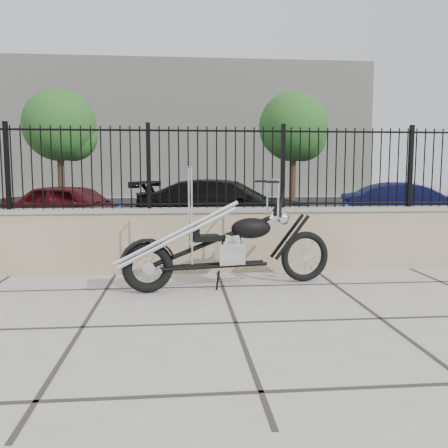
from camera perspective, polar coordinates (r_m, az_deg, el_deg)
ground_plane at (r=4.83m, az=1.43°, el=-11.81°), size 90.00×90.00×0.00m
parking_lot at (r=17.14m, az=-3.42°, el=1.32°), size 30.00×30.00×0.00m
retaining_wall at (r=7.16m, az=-0.88°, el=-1.89°), size 14.00×0.36×0.96m
iron_fence at (r=7.08m, az=-0.90°, el=6.79°), size 14.00×0.08×1.20m
background_building at (r=31.17m, az=-4.31°, el=10.95°), size 22.00×6.00×8.00m
chopper_motorcycle at (r=6.10m, az=0.26°, el=-0.31°), size 2.70×0.96×1.60m
car_red at (r=12.03m, az=-17.57°, el=1.80°), size 3.86×2.75×1.22m
car_black at (r=11.60m, az=0.33°, el=2.15°), size 4.84×3.05×1.31m
car_blue at (r=13.88m, az=21.50°, el=2.19°), size 3.84×2.06×1.20m
bollard_a at (r=9.23m, az=-12.31°, el=-0.44°), size 0.14×0.14×0.87m
bollard_b at (r=9.72m, az=14.34°, el=-0.17°), size 0.11×0.11×0.87m
tree_left at (r=21.45m, az=-19.21°, el=11.55°), size 3.02×3.02×5.10m
tree_right at (r=21.55m, az=8.35°, el=11.89°), size 3.05×3.05×5.14m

